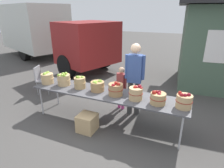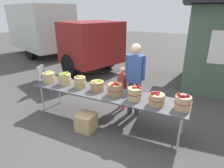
{
  "view_description": "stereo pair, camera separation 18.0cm",
  "coord_description": "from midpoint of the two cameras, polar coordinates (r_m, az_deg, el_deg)",
  "views": [
    {
      "loc": [
        1.63,
        -3.45,
        2.43
      ],
      "look_at": [
        0.0,
        0.3,
        0.85
      ],
      "focal_mm": 30.38,
      "sensor_mm": 36.0,
      "label": 1
    },
    {
      "loc": [
        1.79,
        -3.37,
        2.43
      ],
      "look_at": [
        0.0,
        0.3,
        0.85
      ],
      "focal_mm": 30.38,
      "sensor_mm": 36.0,
      "label": 2
    }
  ],
  "objects": [
    {
      "name": "child_customer",
      "position": [
        4.84,
        1.78,
        -0.25
      ],
      "size": [
        0.29,
        0.19,
        1.13
      ],
      "rotation": [
        0.0,
        0.0,
        2.92
      ],
      "color": "#CC3F8C",
      "rests_on": "ground"
    },
    {
      "name": "market_table",
      "position": [
        4.18,
        -2.87,
        -3.06
      ],
      "size": [
        3.5,
        0.76,
        0.75
      ],
      "color": "#4C4C51",
      "rests_on": "ground"
    },
    {
      "name": "produce_crate",
      "position": [
        4.2,
        -8.71,
        -11.44
      ],
      "size": [
        0.38,
        0.38,
        0.38
      ],
      "primitive_type": "cube",
      "color": "tan",
      "rests_on": "ground"
    },
    {
      "name": "ground_plane",
      "position": [
        4.53,
        -2.71,
        -11.38
      ],
      "size": [
        40.0,
        40.0,
        0.0
      ],
      "primitive_type": "plane",
      "color": "#474442"
    },
    {
      "name": "apple_basket_red_0",
      "position": [
        4.01,
        -0.18,
        -1.56
      ],
      "size": [
        0.32,
        0.32,
        0.31
      ],
      "color": "#A87F51",
      "rests_on": "market_table"
    },
    {
      "name": "folding_chair",
      "position": [
        6.26,
        -21.23,
        1.79
      ],
      "size": [
        0.51,
        0.51,
        0.86
      ],
      "rotation": [
        0.0,
        0.0,
        1.92
      ],
      "color": "#99999E",
      "rests_on": "ground"
    },
    {
      "name": "apple_basket_green_0",
      "position": [
        4.96,
        -19.89,
        1.66
      ],
      "size": [
        0.31,
        0.31,
        0.3
      ],
      "color": "tan",
      "rests_on": "market_table"
    },
    {
      "name": "box_truck",
      "position": [
        10.76,
        -20.4,
        14.88
      ],
      "size": [
        7.96,
        4.78,
        2.75
      ],
      "rotation": [
        0.0,
        0.0,
        -0.37
      ],
      "color": "silver",
      "rests_on": "ground"
    },
    {
      "name": "apple_basket_green_1",
      "position": [
        4.73,
        -15.37,
        1.36
      ],
      "size": [
        0.32,
        0.32,
        0.32
      ],
      "color": "tan",
      "rests_on": "market_table"
    },
    {
      "name": "apple_basket_red_2",
      "position": [
        3.73,
        12.32,
        -4.17
      ],
      "size": [
        0.31,
        0.31,
        0.28
      ],
      "color": "tan",
      "rests_on": "market_table"
    },
    {
      "name": "vendor_adult",
      "position": [
        4.46,
        5.66,
        2.84
      ],
      "size": [
        0.46,
        0.28,
        1.76
      ],
      "rotation": [
        0.0,
        0.0,
        3.29
      ],
      "color": "#3F3F3F",
      "rests_on": "ground"
    },
    {
      "name": "apple_basket_green_3",
      "position": [
        4.24,
        -5.58,
        -0.53
      ],
      "size": [
        0.32,
        0.32,
        0.26
      ],
      "color": "#A87F51",
      "rests_on": "market_table"
    },
    {
      "name": "apple_basket_red_1",
      "position": [
        3.83,
        5.88,
        -2.68
      ],
      "size": [
        0.29,
        0.29,
        0.31
      ],
      "color": "tan",
      "rests_on": "market_table"
    },
    {
      "name": "apple_basket_green_2",
      "position": [
        4.45,
        -10.81,
        0.47
      ],
      "size": [
        0.28,
        0.28,
        0.31
      ],
      "color": "tan",
      "rests_on": "market_table"
    },
    {
      "name": "apple_basket_red_3",
      "position": [
        3.7,
        19.56,
        -4.84
      ],
      "size": [
        0.31,
        0.31,
        0.31
      ],
      "color": "tan",
      "rests_on": "market_table"
    }
  ]
}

